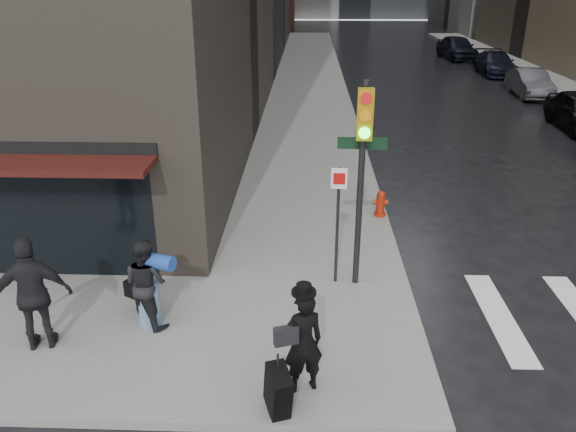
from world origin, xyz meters
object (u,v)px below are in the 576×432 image
parked_car_2 (530,83)px  parked_car_4 (457,47)px  man_overcoat (298,351)px  man_greycoat (34,295)px  parked_car_3 (496,63)px  man_jeans (146,283)px  fire_hydrant (380,205)px  traffic_light (360,160)px

parked_car_2 → parked_car_4: 13.30m
man_overcoat → man_greycoat: bearing=-32.7°
man_overcoat → parked_car_3: man_overcoat is taller
man_overcoat → man_greycoat: 4.30m
man_jeans → parked_car_2: size_ratio=0.40×
parked_car_3 → parked_car_4: parked_car_4 is taller
man_jeans → parked_car_3: 30.89m
fire_hydrant → parked_car_4: 30.52m
man_jeans → traffic_light: traffic_light is taller
fire_hydrant → traffic_light: bearing=-104.7°
man_jeans → fire_hydrant: man_jeans is taller
parked_car_4 → man_jeans: bearing=-116.3°
man_overcoat → man_jeans: 3.11m
parked_car_2 → man_jeans: bearing=-121.0°
man_greycoat → fire_hydrant: size_ratio=2.94×
man_overcoat → traffic_light: size_ratio=0.45×
fire_hydrant → parked_car_4: size_ratio=0.14×
parked_car_4 → man_greycoat: bearing=-118.2°
man_jeans → man_greycoat: man_greycoat is taller
fire_hydrant → parked_car_3: bearing=67.0°
traffic_light → parked_car_2: traffic_light is taller
parked_car_2 → parked_car_4: parked_car_4 is taller
man_jeans → fire_hydrant: (4.55, 4.89, -0.51)m
man_greycoat → man_overcoat: bearing=153.9°
man_overcoat → parked_car_4: size_ratio=0.37×
man_greycoat → parked_car_4: man_greycoat is taller
fire_hydrant → parked_car_3: size_ratio=0.14×
man_jeans → fire_hydrant: 6.70m
man_overcoat → parked_car_3: bearing=-131.1°
parked_car_4 → man_overcoat: bearing=-111.7°
traffic_light → man_jeans: bearing=-155.9°
fire_hydrant → parked_car_4: bearing=73.2°
man_overcoat → parked_car_2: bearing=-136.1°
man_overcoat → fire_hydrant: size_ratio=2.72×
man_jeans → man_overcoat: bearing=176.0°
traffic_light → fire_hydrant: traffic_light is taller
man_overcoat → man_jeans: (-2.61, 1.69, 0.06)m
parked_car_4 → parked_car_2: bearing=-92.8°
man_overcoat → man_greycoat: (-4.18, 0.98, 0.22)m
man_jeans → parked_car_2: 25.01m
traffic_light → parked_car_2: 21.98m
traffic_light → parked_car_3: bearing=70.3°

